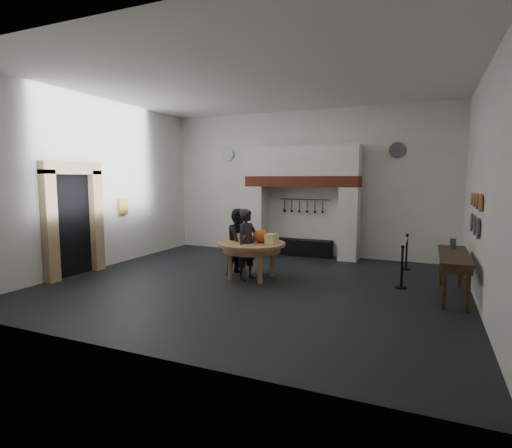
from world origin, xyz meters
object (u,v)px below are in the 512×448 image
at_px(iron_range, 302,248).
at_px(side_table, 454,255).
at_px(barrier_post_near, 402,268).
at_px(barrier_post_far, 406,253).
at_px(visitor_far, 239,242).
at_px(work_table, 252,244).
at_px(visitor_near, 247,244).

relative_size(iron_range, side_table, 0.86).
distance_m(barrier_post_near, barrier_post_far, 2.00).
height_order(visitor_far, side_table, visitor_far).
xyz_separation_m(side_table, barrier_post_near, (-0.99, 0.32, -0.42)).
bearing_deg(barrier_post_far, iron_range, 165.77).
bearing_deg(barrier_post_near, work_table, -171.92).
distance_m(iron_range, work_table, 3.33).
bearing_deg(barrier_post_far, visitor_near, -142.72).
xyz_separation_m(side_table, barrier_post_far, (-0.99, 2.32, -0.42)).
distance_m(visitor_far, barrier_post_near, 3.86).
bearing_deg(work_table, iron_range, 85.35).
bearing_deg(barrier_post_near, visitor_far, -176.81).
bearing_deg(visitor_near, work_table, -4.37).
xyz_separation_m(iron_range, visitor_near, (-0.32, -3.40, 0.59)).
bearing_deg(visitor_near, visitor_far, 63.02).
height_order(visitor_near, barrier_post_near, visitor_near).
relative_size(work_table, visitor_near, 0.96).
distance_m(iron_range, visitor_near, 3.47).
relative_size(visitor_near, visitor_far, 1.02).
xyz_separation_m(visitor_near, side_table, (4.42, 0.30, 0.03)).
relative_size(iron_range, work_table, 1.17).
bearing_deg(iron_range, visitor_far, -103.51).
relative_size(barrier_post_near, barrier_post_far, 1.00).
relative_size(iron_range, visitor_far, 1.15).
height_order(work_table, barrier_post_near, barrier_post_near).
relative_size(visitor_near, barrier_post_near, 1.87).
height_order(iron_range, side_table, side_table).
distance_m(iron_range, barrier_post_near, 4.18).
bearing_deg(visitor_far, work_table, -108.07).
relative_size(side_table, barrier_post_near, 2.44).
relative_size(work_table, barrier_post_far, 1.80).
xyz_separation_m(visitor_near, visitor_far, (-0.40, 0.40, -0.02)).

